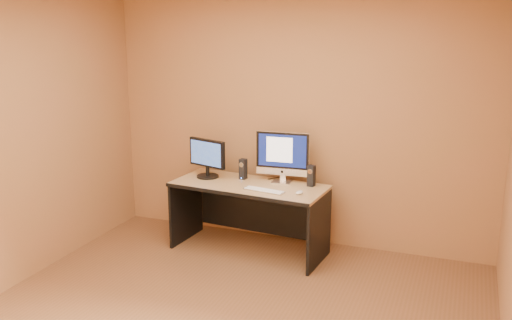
% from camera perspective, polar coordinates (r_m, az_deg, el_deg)
% --- Properties ---
extents(walls, '(4.00, 4.00, 2.60)m').
position_cam_1_polar(walls, '(4.00, -4.07, -0.49)').
color(walls, '#8F5B39').
rests_on(walls, ground).
extents(desk, '(1.57, 0.79, 0.70)m').
position_cam_1_polar(desk, '(5.75, -0.70, -5.80)').
color(desk, tan).
rests_on(desk, ground).
extents(imac, '(0.55, 0.23, 0.52)m').
position_cam_1_polar(imac, '(5.64, 2.62, 0.31)').
color(imac, silver).
rests_on(imac, desk).
extents(second_monitor, '(0.50, 0.35, 0.40)m').
position_cam_1_polar(second_monitor, '(5.86, -4.89, 0.16)').
color(second_monitor, black).
rests_on(second_monitor, desk).
extents(speaker_left, '(0.07, 0.08, 0.21)m').
position_cam_1_polar(speaker_left, '(5.80, -1.30, -0.90)').
color(speaker_left, black).
rests_on(speaker_left, desk).
extents(speaker_right, '(0.07, 0.08, 0.21)m').
position_cam_1_polar(speaker_right, '(5.58, 5.56, -1.58)').
color(speaker_right, black).
rests_on(speaker_right, desk).
extents(keyboard, '(0.42, 0.17, 0.02)m').
position_cam_1_polar(keyboard, '(5.41, 0.80, -3.05)').
color(keyboard, silver).
rests_on(keyboard, desk).
extents(mouse, '(0.08, 0.11, 0.03)m').
position_cam_1_polar(mouse, '(5.34, 4.36, -3.25)').
color(mouse, silver).
rests_on(mouse, desk).
extents(cable_a, '(0.08, 0.20, 0.01)m').
position_cam_1_polar(cable_a, '(5.81, 2.95, -1.94)').
color(cable_a, black).
rests_on(cable_a, desk).
extents(cable_b, '(0.12, 0.13, 0.01)m').
position_cam_1_polar(cable_b, '(5.84, 1.93, -1.82)').
color(cable_b, black).
rests_on(cable_b, desk).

